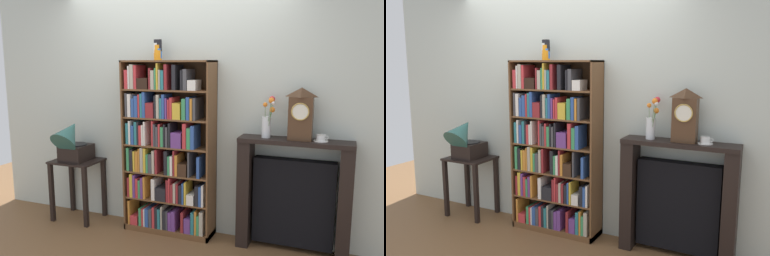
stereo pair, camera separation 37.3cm
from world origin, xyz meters
The scene contains 10 objects.
ground_plane centered at (0.00, 0.00, -0.01)m, with size 7.76×6.40×0.02m, color brown.
wall_back centered at (0.08, 0.28, 1.30)m, with size 4.76×0.08×2.60m, color beige.
bookshelf centered at (-0.03, 0.09, 0.84)m, with size 0.95×0.29×1.80m.
cup_stack centered at (-0.13, 0.13, 1.90)m, with size 0.08×0.08×0.21m.
side_table_left centered at (-1.11, 0.03, 0.50)m, with size 0.52×0.42×0.69m.
gramophone centered at (-1.11, -0.04, 0.92)m, with size 0.29×0.47×0.53m.
fireplace_mantel centered at (1.27, 0.13, 0.53)m, with size 1.03×0.26×1.08m.
mantel_clock centered at (1.30, 0.10, 1.32)m, with size 0.21×0.14×0.47m.
flower_vase centered at (1.01, 0.10, 1.24)m, with size 0.13×0.20×0.38m.
teacup_with_saucer centered at (1.48, 0.11, 1.11)m, with size 0.13×0.13×0.06m.
Camera 1 is at (1.67, -3.50, 1.77)m, focal length 36.73 mm.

